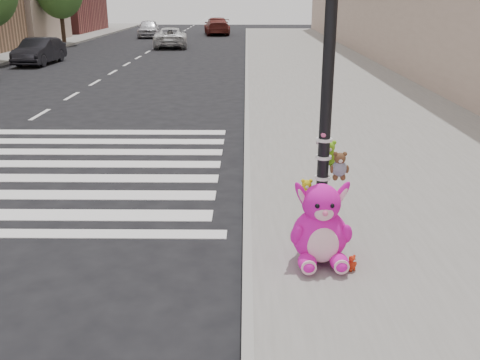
# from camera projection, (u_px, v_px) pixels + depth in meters

# --- Properties ---
(ground) EXTENTS (120.00, 120.00, 0.00)m
(ground) POSITION_uv_depth(u_px,v_px,m) (112.00, 301.00, 6.11)
(ground) COLOR black
(ground) RESTS_ON ground
(sidewalk_near) EXTENTS (7.00, 80.00, 0.14)m
(sidewalk_near) POSITION_uv_depth(u_px,v_px,m) (366.00, 113.00, 15.48)
(sidewalk_near) COLOR slate
(sidewalk_near) RESTS_ON ground
(curb_edge) EXTENTS (0.12, 80.00, 0.15)m
(curb_edge) POSITION_uv_depth(u_px,v_px,m) (247.00, 113.00, 15.51)
(curb_edge) COLOR gray
(curb_edge) RESTS_ON ground
(signal_pole) EXTENTS (0.68, 0.50, 4.00)m
(signal_pole) POSITION_uv_depth(u_px,v_px,m) (327.00, 113.00, 7.20)
(signal_pole) COLOR black
(signal_pole) RESTS_ON sidewalk_near
(pink_bunny) EXTENTS (0.76, 0.81, 1.08)m
(pink_bunny) POSITION_uv_depth(u_px,v_px,m) (320.00, 229.00, 6.58)
(pink_bunny) COLOR #E213AE
(pink_bunny) RESTS_ON sidewalk_near
(red_teddy) EXTENTS (0.17, 0.16, 0.20)m
(red_teddy) POSITION_uv_depth(u_px,v_px,m) (352.00, 263.00, 6.47)
(red_teddy) COLOR red
(red_teddy) RESTS_ON sidewalk_near
(car_dark_far) EXTENTS (1.52, 3.97, 1.29)m
(car_dark_far) POSITION_uv_depth(u_px,v_px,m) (39.00, 51.00, 26.72)
(car_dark_far) COLOR black
(car_dark_far) RESTS_ON ground
(car_white_near) EXTENTS (2.60, 4.79, 1.28)m
(car_white_near) POSITION_uv_depth(u_px,v_px,m) (171.00, 37.00, 35.43)
(car_white_near) COLOR silver
(car_white_near) RESTS_ON ground
(car_maroon_near) EXTENTS (2.63, 5.25, 1.46)m
(car_maroon_near) POSITION_uv_depth(u_px,v_px,m) (217.00, 26.00, 46.65)
(car_maroon_near) COLOR maroon
(car_maroon_near) RESTS_ON ground
(car_silver_deep) EXTENTS (2.13, 4.29, 1.41)m
(car_silver_deep) POSITION_uv_depth(u_px,v_px,m) (148.00, 28.00, 43.74)
(car_silver_deep) COLOR silver
(car_silver_deep) RESTS_ON ground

